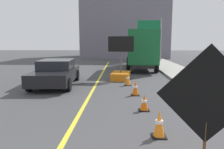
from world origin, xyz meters
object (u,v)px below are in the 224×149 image
object	(u,v)px
highway_guide_sign	(154,33)
arrow_board_trailer	(121,72)
traffic_cone_far_lane	(135,88)
pickup_car	(56,72)
traffic_cone_mid_lane	(144,102)
traffic_cone_near_sign	(159,124)
traffic_cone_curbside	(128,79)
roadwork_sign	(208,97)
box_truck	(141,49)

from	to	relation	value
highway_guide_sign	arrow_board_trailer	bearing A→B (deg)	-108.04
arrow_board_trailer	traffic_cone_far_lane	world-z (taller)	arrow_board_trailer
pickup_car	traffic_cone_mid_lane	distance (m)	6.15
traffic_cone_near_sign	traffic_cone_curbside	size ratio (longest dim) A/B	0.97
traffic_cone_near_sign	traffic_cone_mid_lane	distance (m)	2.10
roadwork_sign	box_truck	xyz separation A→B (m)	(0.40, 15.24, 0.31)
highway_guide_sign	traffic_cone_near_sign	world-z (taller)	highway_guide_sign
traffic_cone_near_sign	traffic_cone_mid_lane	size ratio (longest dim) A/B	1.18
roadwork_sign	traffic_cone_far_lane	world-z (taller)	roadwork_sign
traffic_cone_mid_lane	traffic_cone_curbside	xyz separation A→B (m)	(-0.40, 4.36, 0.06)
traffic_cone_far_lane	pickup_car	bearing A→B (deg)	152.42
box_truck	traffic_cone_curbside	distance (m)	7.34
box_truck	pickup_car	distance (m)	8.93
pickup_car	traffic_cone_near_sign	xyz separation A→B (m)	(4.48, -6.43, -0.36)
roadwork_sign	arrow_board_trailer	size ratio (longest dim) A/B	0.86
box_truck	roadwork_sign	bearing A→B (deg)	-91.52
arrow_board_trailer	box_truck	distance (m)	5.58
roadwork_sign	arrow_board_trailer	world-z (taller)	arrow_board_trailer
roadwork_sign	arrow_board_trailer	distance (m)	10.24
box_truck	highway_guide_sign	distance (m)	7.19
box_truck	traffic_cone_mid_lane	bearing A→B (deg)	-94.87
roadwork_sign	box_truck	distance (m)	15.25
box_truck	highway_guide_sign	size ratio (longest dim) A/B	1.44
traffic_cone_mid_lane	traffic_cone_far_lane	distance (m)	2.15
roadwork_sign	pickup_car	world-z (taller)	roadwork_sign
pickup_car	traffic_cone_near_sign	bearing A→B (deg)	-55.14
traffic_cone_curbside	arrow_board_trailer	bearing A→B (deg)	101.20
roadwork_sign	pickup_car	bearing A→B (deg)	121.08
roadwork_sign	traffic_cone_near_sign	size ratio (longest dim) A/B	3.36
roadwork_sign	highway_guide_sign	size ratio (longest dim) A/B	0.47
box_truck	pickup_car	bearing A→B (deg)	-126.84
pickup_car	traffic_cone_far_lane	xyz separation A→B (m)	(4.19, -2.19, -0.37)
roadwork_sign	highway_guide_sign	world-z (taller)	highway_guide_sign
arrow_board_trailer	highway_guide_sign	xyz separation A→B (m)	(3.85, 11.81, 2.94)
traffic_cone_far_lane	traffic_cone_curbside	size ratio (longest dim) A/B	0.95
box_truck	arrow_board_trailer	bearing A→B (deg)	-108.87
traffic_cone_near_sign	roadwork_sign	bearing A→B (deg)	-75.86
traffic_cone_curbside	traffic_cone_near_sign	bearing A→B (deg)	-85.23
highway_guide_sign	traffic_cone_curbside	distance (m)	14.50
roadwork_sign	traffic_cone_mid_lane	xyz separation A→B (m)	(-0.57, 3.81, -1.18)
traffic_cone_far_lane	traffic_cone_mid_lane	bearing A→B (deg)	-85.94
traffic_cone_far_lane	traffic_cone_near_sign	bearing A→B (deg)	-86.09
traffic_cone_near_sign	traffic_cone_curbside	xyz separation A→B (m)	(-0.54, 6.46, 0.01)
pickup_car	traffic_cone_far_lane	distance (m)	4.74
traffic_cone_curbside	pickup_car	bearing A→B (deg)	-179.61
arrow_board_trailer	traffic_cone_near_sign	xyz separation A→B (m)	(0.92, -8.38, -0.14)
highway_guide_sign	traffic_cone_curbside	xyz separation A→B (m)	(-3.47, -13.74, -3.07)
traffic_cone_near_sign	pickup_car	bearing A→B (deg)	124.86
roadwork_sign	traffic_cone_curbside	xyz separation A→B (m)	(-0.97, 8.17, -1.12)
box_truck	pickup_car	world-z (taller)	box_truck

